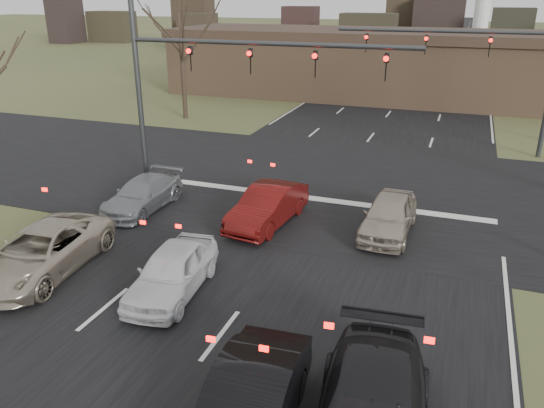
{
  "coord_description": "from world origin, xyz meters",
  "views": [
    {
      "loc": [
        5.03,
        -7.02,
        7.99
      ],
      "look_at": [
        -0.13,
        7.14,
        2.0
      ],
      "focal_mm": 35.0,
      "sensor_mm": 36.0,
      "label": 1
    }
  ],
  "objects": [
    {
      "name": "road_main",
      "position": [
        0.0,
        60.0,
        0.01
      ],
      "size": [
        14.0,
        300.0,
        0.02
      ],
      "primitive_type": "cube",
      "color": "black",
      "rests_on": "ground"
    },
    {
      "name": "road_cross",
      "position": [
        0.0,
        15.0,
        0.01
      ],
      "size": [
        200.0,
        14.0,
        0.02
      ],
      "primitive_type": "cube",
      "color": "black",
      "rests_on": "ground"
    },
    {
      "name": "building",
      "position": [
        2.0,
        38.0,
        2.67
      ],
      "size": [
        42.4,
        10.4,
        5.3
      ],
      "color": "#826046",
      "rests_on": "ground"
    },
    {
      "name": "mast_arm_near",
      "position": [
        -5.23,
        13.0,
        5.07
      ],
      "size": [
        12.12,
        0.24,
        8.0
      ],
      "color": "#383A3D",
      "rests_on": "ground"
    },
    {
      "name": "mast_arm_far",
      "position": [
        6.18,
        23.0,
        5.02
      ],
      "size": [
        11.12,
        0.24,
        8.0
      ],
      "color": "#383A3D",
      "rests_on": "ground"
    },
    {
      "name": "tree_left_far",
      "position": [
        -13.0,
        25.0,
        7.34
      ],
      "size": [
        5.7,
        5.7,
        9.5
      ],
      "color": "black",
      "rests_on": "ground"
    },
    {
      "name": "car_silver_suv",
      "position": [
        -6.5,
        4.14,
        0.71
      ],
      "size": [
        2.8,
        5.29,
        1.42
      ],
      "primitive_type": "imported",
      "rotation": [
        0.0,
        0.0,
        0.09
      ],
      "color": "#B0A48F",
      "rests_on": "ground"
    },
    {
      "name": "car_white_sedan",
      "position": [
        -2.16,
        4.44,
        0.69
      ],
      "size": [
        2.01,
        4.17,
        1.37
      ],
      "primitive_type": "imported",
      "rotation": [
        0.0,
        0.0,
        0.1
      ],
      "color": "silver",
      "rests_on": "ground"
    },
    {
      "name": "car_grey_ahead",
      "position": [
        -6.5,
        9.64,
        0.61
      ],
      "size": [
        1.74,
        4.23,
        1.23
      ],
      "primitive_type": "imported",
      "rotation": [
        0.0,
        0.0,
        -0.0
      ],
      "color": "gray",
      "rests_on": "ground"
    },
    {
      "name": "car_red_ahead",
      "position": [
        -1.32,
        9.94,
        0.71
      ],
      "size": [
        1.97,
        4.46,
        1.42
      ],
      "primitive_type": "imported",
      "rotation": [
        0.0,
        0.0,
        -0.11
      ],
      "color": "#540D0C",
      "rests_on": "ground"
    },
    {
      "name": "car_silver_ahead",
      "position": [
        3.0,
        10.61,
        0.7
      ],
      "size": [
        1.76,
        4.16,
        1.4
      ],
      "primitive_type": "imported",
      "rotation": [
        0.0,
        0.0,
        -0.03
      ],
      "color": "#AFA18D",
      "rests_on": "ground"
    }
  ]
}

